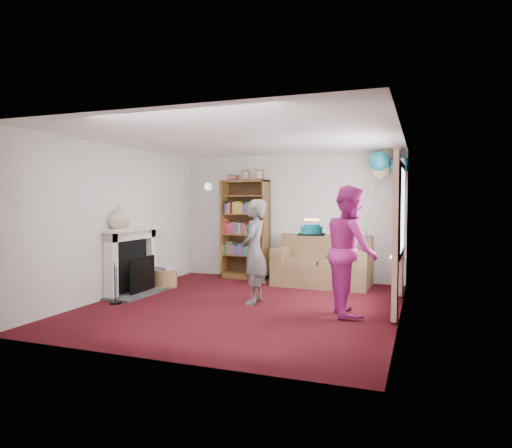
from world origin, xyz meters
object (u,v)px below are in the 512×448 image
at_px(person_striped, 254,251).
at_px(person_magenta, 351,250).
at_px(sofa, 323,267).
at_px(bookcase, 246,230).
at_px(birthday_cake, 312,230).

height_order(person_striped, person_magenta, person_magenta).
bearing_deg(sofa, bookcase, 173.71).
xyz_separation_m(sofa, person_magenta, (0.82, -2.06, 0.55)).
height_order(bookcase, person_magenta, bookcase).
distance_m(person_striped, birthday_cake, 1.07).
height_order(sofa, person_striped, person_striped).
distance_m(sofa, birthday_cake, 2.33).
bearing_deg(person_magenta, person_striped, 63.44).
bearing_deg(birthday_cake, bookcase, 129.02).
xyz_separation_m(bookcase, person_striped, (0.97, -2.10, -0.17)).
bearing_deg(bookcase, person_magenta, -42.79).
xyz_separation_m(bookcase, sofa, (1.65, -0.23, -0.63)).
bearing_deg(sofa, birthday_cake, -80.93).
bearing_deg(person_magenta, bookcase, 27.59).
height_order(bookcase, sofa, bookcase).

